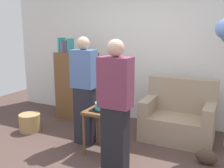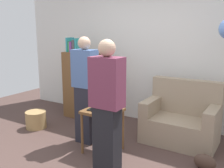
% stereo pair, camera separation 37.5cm
% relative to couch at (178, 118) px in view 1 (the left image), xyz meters
% --- Properties ---
extents(ground_plane, '(8.00, 8.00, 0.00)m').
position_rel_couch_xyz_m(ground_plane, '(-0.78, -1.39, -0.34)').
color(ground_plane, '#4C3833').
extents(wall_back, '(6.00, 0.10, 2.70)m').
position_rel_couch_xyz_m(wall_back, '(-0.78, 0.66, 1.01)').
color(wall_back, silver).
rests_on(wall_back, ground_plane).
extents(couch, '(1.10, 0.70, 0.96)m').
position_rel_couch_xyz_m(couch, '(0.00, 0.00, 0.00)').
color(couch, gray).
rests_on(couch, ground_plane).
extents(bookshelf, '(0.80, 0.36, 1.58)m').
position_rel_couch_xyz_m(bookshelf, '(-1.99, 0.12, 0.33)').
color(bookshelf, brown).
rests_on(bookshelf, ground_plane).
extents(side_table, '(0.48, 0.48, 0.63)m').
position_rel_couch_xyz_m(side_table, '(-0.85, -0.92, 0.19)').
color(side_table, brown).
rests_on(side_table, ground_plane).
extents(birthday_cake, '(0.32, 0.32, 0.17)m').
position_rel_couch_xyz_m(birthday_cake, '(-0.85, -0.92, 0.34)').
color(birthday_cake, black).
rests_on(birthday_cake, side_table).
extents(person_blowing_candles, '(0.36, 0.22, 1.63)m').
position_rel_couch_xyz_m(person_blowing_candles, '(-1.26, -0.78, 0.49)').
color(person_blowing_candles, '#23232D').
rests_on(person_blowing_candles, ground_plane).
extents(person_holding_cake, '(0.36, 0.22, 1.63)m').
position_rel_couch_xyz_m(person_holding_cake, '(-0.42, -1.48, 0.49)').
color(person_holding_cake, black).
rests_on(person_holding_cake, ground_plane).
extents(wicker_basket, '(0.36, 0.36, 0.30)m').
position_rel_couch_xyz_m(wicker_basket, '(-2.37, -0.79, -0.19)').
color(wicker_basket, '#A88451').
rests_on(wicker_basket, ground_plane).
extents(handbag, '(0.28, 0.14, 0.20)m').
position_rel_couch_xyz_m(handbag, '(0.52, -0.66, -0.24)').
color(handbag, '#473328').
rests_on(handbag, ground_plane).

